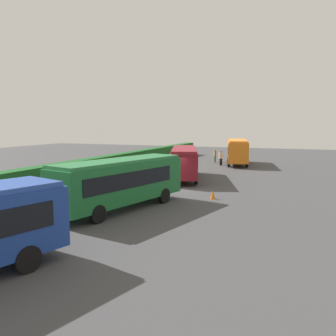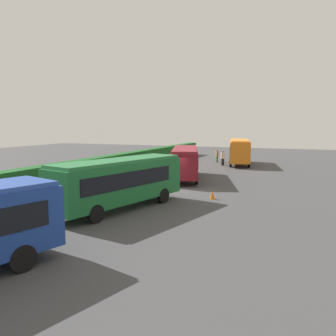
# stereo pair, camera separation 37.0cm
# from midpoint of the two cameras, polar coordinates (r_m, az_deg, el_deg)

# --- Properties ---
(ground_plane) EXTENTS (105.31, 105.31, 0.00)m
(ground_plane) POSITION_cam_midpoint_polar(r_m,az_deg,el_deg) (27.96, 0.29, -3.58)
(ground_plane) COLOR #424244
(bus_green) EXTENTS (9.82, 4.67, 3.10)m
(bus_green) POSITION_cam_midpoint_polar(r_m,az_deg,el_deg) (21.51, -7.42, -2.05)
(bus_green) COLOR #19602D
(bus_green) RESTS_ON ground_plane
(bus_maroon) EXTENTS (9.64, 5.22, 2.98)m
(bus_maroon) POSITION_cam_midpoint_polar(r_m,az_deg,el_deg) (33.18, 3.09, 1.14)
(bus_maroon) COLOR maroon
(bus_maroon) RESTS_ON ground_plane
(bus_orange) EXTENTS (9.00, 4.17, 3.22)m
(bus_orange) POSITION_cam_midpoint_polar(r_m,az_deg,el_deg) (45.87, 11.84, 2.83)
(bus_orange) COLOR orange
(bus_orange) RESTS_ON ground_plane
(person_center) EXTENTS (0.46, 0.56, 1.86)m
(person_center) POSITION_cam_midpoint_polar(r_m,az_deg,el_deg) (44.82, 9.20, 1.68)
(person_center) COLOR black
(person_center) RESTS_ON ground_plane
(person_right) EXTENTS (0.51, 0.47, 1.80)m
(person_right) POSITION_cam_midpoint_polar(r_m,az_deg,el_deg) (48.40, 8.23, 2.06)
(person_right) COLOR #4C6B47
(person_right) RESTS_ON ground_plane
(hedge_row) EXTENTS (64.66, 1.27, 2.03)m
(hedge_row) POSITION_cam_midpoint_polar(r_m,az_deg,el_deg) (32.02, -14.22, -0.58)
(hedge_row) COLOR #1B5421
(hedge_row) RESTS_ON ground_plane
(traffic_cone) EXTENTS (0.36, 0.36, 0.60)m
(traffic_cone) POSITION_cam_midpoint_polar(r_m,az_deg,el_deg) (24.72, 7.69, -4.37)
(traffic_cone) COLOR orange
(traffic_cone) RESTS_ON ground_plane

